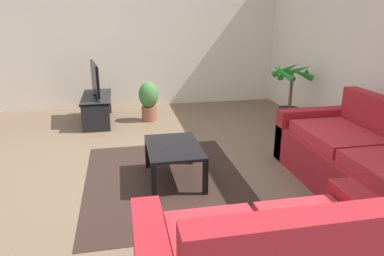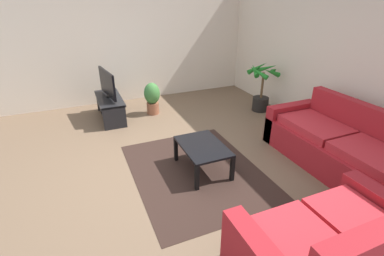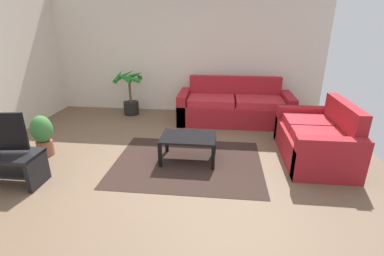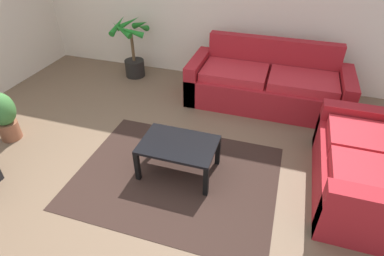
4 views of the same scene
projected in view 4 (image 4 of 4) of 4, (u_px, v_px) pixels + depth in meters
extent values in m
plane|color=brown|center=(133.00, 193.00, 3.30)|extent=(6.60, 6.60, 0.00)
cube|color=maroon|center=(266.00, 92.00, 4.66)|extent=(2.29, 0.90, 0.42)
cube|color=maroon|center=(273.00, 54.00, 4.68)|extent=(1.93, 0.16, 0.48)
cube|color=maroon|center=(198.00, 76.00, 4.86)|extent=(0.18, 0.90, 0.62)
cube|color=maroon|center=(344.00, 97.00, 4.34)|extent=(0.18, 0.90, 0.62)
cube|color=#B8272F|center=(235.00, 72.00, 4.58)|extent=(0.93, 0.66, 0.12)
cube|color=#B8272F|center=(303.00, 82.00, 4.34)|extent=(0.93, 0.66, 0.12)
cube|color=maroon|center=(362.00, 176.00, 3.22)|extent=(0.90, 1.56, 0.42)
cube|color=maroon|center=(376.00, 223.00, 2.62)|extent=(0.90, 0.18, 0.62)
cube|color=maroon|center=(358.00, 130.00, 3.69)|extent=(0.90, 0.18, 0.62)
cube|color=#B8272F|center=(370.00, 175.00, 2.84)|extent=(0.66, 0.56, 0.12)
cube|color=#B8272F|center=(362.00, 137.00, 3.30)|extent=(0.66, 0.56, 0.12)
cube|color=black|center=(178.00, 145.00, 3.36)|extent=(0.82, 0.56, 0.03)
cube|color=black|center=(137.00, 166.00, 3.37)|extent=(0.05, 0.05, 0.36)
cube|color=black|center=(206.00, 182.00, 3.18)|extent=(0.05, 0.05, 0.36)
cube|color=black|center=(156.00, 139.00, 3.77)|extent=(0.05, 0.05, 0.36)
cube|color=black|center=(218.00, 151.00, 3.58)|extent=(0.05, 0.05, 0.36)
cube|color=black|center=(176.00, 176.00, 3.50)|extent=(2.20, 1.70, 0.01)
cylinder|color=black|center=(135.00, 68.00, 5.50)|extent=(0.33, 0.33, 0.29)
cylinder|color=brown|center=(132.00, 45.00, 5.26)|extent=(0.05, 0.05, 0.53)
cone|color=#1E7924|center=(143.00, 27.00, 5.05)|extent=(0.16, 0.44, 0.25)
cone|color=#1E7924|center=(140.00, 24.00, 5.19)|extent=(0.41, 0.29, 0.24)
cone|color=#1E7924|center=(128.00, 23.00, 5.23)|extent=(0.39, 0.34, 0.24)
cone|color=#1E7924|center=(118.00, 25.00, 5.14)|extent=(0.12, 0.47, 0.26)
cone|color=#1E7924|center=(121.00, 30.00, 4.95)|extent=(0.41, 0.22, 0.23)
cone|color=#1E7924|center=(130.00, 31.00, 4.90)|extent=(0.45, 0.27, 0.25)
cylinder|color=brown|center=(10.00, 130.00, 4.02)|extent=(0.25, 0.25, 0.24)
ellipsoid|color=#3C7537|center=(1.00, 109.00, 3.84)|extent=(0.32, 0.32, 0.44)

